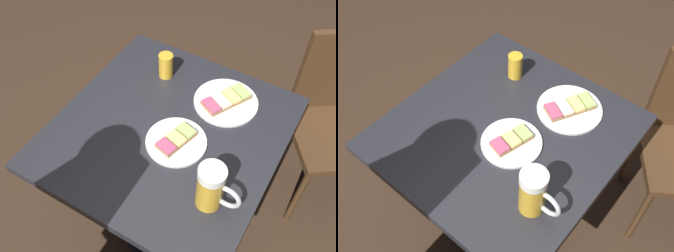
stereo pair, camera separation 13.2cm
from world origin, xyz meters
TOP-DOWN VIEW (x-y plane):
  - ground_plane at (0.00, 0.00)m, footprint 6.00×6.00m
  - cafe_table at (0.00, 0.00)m, footprint 0.78×0.75m
  - plate_near at (0.03, 0.05)m, footprint 0.21×0.21m
  - plate_far at (-0.21, 0.12)m, footprint 0.23×0.23m
  - beer_mug at (0.17, 0.25)m, footprint 0.08×0.14m
  - beer_glass_small at (-0.23, -0.15)m, footprint 0.05×0.05m

SIDE VIEW (x-z plane):
  - ground_plane at x=0.00m, z-range 0.00..0.00m
  - cafe_table at x=0.00m, z-range 0.21..0.96m
  - plate_near at x=0.03m, z-range 0.74..0.77m
  - plate_far at x=-0.21m, z-range 0.74..0.77m
  - beer_glass_small at x=-0.23m, z-range 0.74..0.84m
  - beer_mug at x=0.17m, z-range 0.74..0.91m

